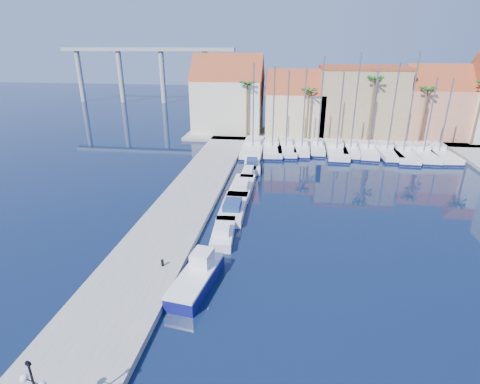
# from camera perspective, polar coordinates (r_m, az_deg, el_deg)

# --- Properties ---
(ground) EXTENTS (260.00, 260.00, 0.00)m
(ground) POSITION_cam_1_polar(r_m,az_deg,el_deg) (25.85, 3.40, -15.29)
(ground) COLOR black
(ground) RESTS_ON ground
(quay_west) EXTENTS (6.00, 77.00, 0.50)m
(quay_west) POSITION_cam_1_polar(r_m,az_deg,el_deg) (38.78, -8.34, -1.74)
(quay_west) COLOR gray
(quay_west) RESTS_ON ground
(shore_north) EXTENTS (54.00, 16.00, 0.50)m
(shore_north) POSITION_cam_1_polar(r_m,az_deg,el_deg) (70.83, 14.76, 8.56)
(shore_north) COLOR gray
(shore_north) RESTS_ON ground
(bollard) EXTENTS (0.20, 0.20, 0.50)m
(bollard) POSITION_cam_1_polar(r_m,az_deg,el_deg) (28.12, -11.72, -10.52)
(bollard) COLOR black
(bollard) RESTS_ON quay_west
(fishing_boat) EXTENTS (2.88, 6.25, 2.11)m
(fishing_boat) POSITION_cam_1_polar(r_m,az_deg,el_deg) (26.36, -6.55, -12.71)
(fishing_boat) COLOR navy
(fishing_boat) RESTS_ON ground
(motorboat_west_0) EXTENTS (2.12, 5.53, 1.40)m
(motorboat_west_0) POSITION_cam_1_polar(r_m,az_deg,el_deg) (32.11, -2.57, -6.21)
(motorboat_west_0) COLOR white
(motorboat_west_0) RESTS_ON ground
(motorboat_west_1) EXTENTS (2.42, 7.24, 1.40)m
(motorboat_west_1) POSITION_cam_1_polar(r_m,az_deg,el_deg) (36.80, -1.04, -2.39)
(motorboat_west_1) COLOR white
(motorboat_west_1) RESTS_ON ground
(motorboat_west_2) EXTENTS (2.42, 7.26, 1.40)m
(motorboat_west_2) POSITION_cam_1_polar(r_m,az_deg,el_deg) (41.99, 0.25, 0.75)
(motorboat_west_2) COLOR white
(motorboat_west_2) RESTS_ON ground
(motorboat_west_3) EXTENTS (1.68, 5.07, 1.40)m
(motorboat_west_3) POSITION_cam_1_polar(r_m,az_deg,el_deg) (46.65, 1.35, 2.93)
(motorboat_west_3) COLOR white
(motorboat_west_3) RESTS_ON ground
(motorboat_west_4) EXTENTS (2.67, 6.64, 1.40)m
(motorboat_west_4) POSITION_cam_1_polar(r_m,az_deg,el_deg) (50.07, 1.87, 4.25)
(motorboat_west_4) COLOR white
(motorboat_west_4) RESTS_ON ground
(sailboat_0) EXTENTS (3.36, 11.96, 12.99)m
(sailboat_0) POSITION_cam_1_polar(r_m,az_deg,el_deg) (58.29, 2.02, 6.84)
(sailboat_0) COLOR white
(sailboat_0) RESTS_ON ground
(sailboat_1) EXTENTS (3.50, 10.69, 12.49)m
(sailboat_1) POSITION_cam_1_polar(r_m,az_deg,el_deg) (58.23, 4.94, 6.77)
(sailboat_1) COLOR white
(sailboat_1) RESTS_ON ground
(sailboat_2) EXTENTS (3.60, 10.57, 11.97)m
(sailboat_2) POSITION_cam_1_polar(r_m,az_deg,el_deg) (58.72, 6.95, 6.81)
(sailboat_2) COLOR white
(sailboat_2) RESTS_ON ground
(sailboat_3) EXTENTS (2.63, 8.94, 12.21)m
(sailboat_3) POSITION_cam_1_polar(r_m,az_deg,el_deg) (58.66, 9.41, 6.69)
(sailboat_3) COLOR white
(sailboat_3) RESTS_ON ground
(sailboat_4) EXTENTS (2.37, 8.16, 13.89)m
(sailboat_4) POSITION_cam_1_polar(r_m,az_deg,el_deg) (59.35, 11.70, 6.76)
(sailboat_4) COLOR white
(sailboat_4) RESTS_ON ground
(sailboat_5) EXTENTS (3.16, 11.27, 11.85)m
(sailboat_5) POSITION_cam_1_polar(r_m,az_deg,el_deg) (58.76, 14.43, 6.28)
(sailboat_5) COLOR white
(sailboat_5) RESTS_ON ground
(sailboat_6) EXTENTS (3.14, 9.23, 14.47)m
(sailboat_6) POSITION_cam_1_polar(r_m,az_deg,el_deg) (59.56, 16.45, 6.35)
(sailboat_6) COLOR white
(sailboat_6) RESTS_ON ground
(sailboat_7) EXTENTS (3.34, 9.72, 12.35)m
(sailboat_7) POSITION_cam_1_polar(r_m,az_deg,el_deg) (59.82, 18.86, 6.09)
(sailboat_7) COLOR white
(sailboat_7) RESTS_ON ground
(sailboat_8) EXTENTS (2.99, 10.22, 13.21)m
(sailboat_8) POSITION_cam_1_polar(r_m,az_deg,el_deg) (60.36, 21.34, 5.90)
(sailboat_8) COLOR white
(sailboat_8) RESTS_ON ground
(sailboat_9) EXTENTS (3.35, 10.88, 14.65)m
(sailboat_9) POSITION_cam_1_polar(r_m,az_deg,el_deg) (60.39, 23.49, 5.60)
(sailboat_9) COLOR white
(sailboat_9) RESTS_ON ground
(sailboat_10) EXTENTS (3.08, 10.34, 11.25)m
(sailboat_10) POSITION_cam_1_polar(r_m,az_deg,el_deg) (61.49, 26.01, 5.42)
(sailboat_10) COLOR white
(sailboat_10) RESTS_ON ground
(sailboat_11) EXTENTS (3.72, 10.93, 11.13)m
(sailboat_11) POSITION_cam_1_polar(r_m,az_deg,el_deg) (62.61, 27.80, 5.37)
(sailboat_11) COLOR white
(sailboat_11) RESTS_ON ground
(building_0) EXTENTS (12.30, 9.00, 13.50)m
(building_0) POSITION_cam_1_polar(r_m,az_deg,el_deg) (69.14, -1.80, 14.24)
(building_0) COLOR beige
(building_0) RESTS_ON shore_north
(building_1) EXTENTS (10.30, 8.00, 11.00)m
(building_1) POSITION_cam_1_polar(r_m,az_deg,el_deg) (68.38, 8.44, 12.90)
(building_1) COLOR #C1B188
(building_1) RESTS_ON shore_north
(building_2) EXTENTS (14.20, 10.20, 11.50)m
(building_2) POSITION_cam_1_polar(r_m,az_deg,el_deg) (70.21, 17.73, 13.15)
(building_2) COLOR #9C7F60
(building_2) RESTS_ON shore_north
(building_3) EXTENTS (10.30, 8.00, 12.00)m
(building_3) POSITION_cam_1_polar(r_m,az_deg,el_deg) (72.29, 27.40, 11.68)
(building_3) COLOR tan
(building_3) RESTS_ON shore_north
(palm_0) EXTENTS (2.60, 2.60, 10.15)m
(palm_0) POSITION_cam_1_polar(r_m,az_deg,el_deg) (63.36, 1.11, 15.88)
(palm_0) COLOR brown
(palm_0) RESTS_ON shore_north
(palm_1) EXTENTS (2.60, 2.60, 9.15)m
(palm_1) POSITION_cam_1_polar(r_m,az_deg,el_deg) (63.10, 10.47, 14.65)
(palm_1) COLOR brown
(palm_1) RESTS_ON shore_north
(palm_2) EXTENTS (2.60, 2.60, 11.15)m
(palm_2) POSITION_cam_1_polar(r_m,az_deg,el_deg) (64.12, 19.88, 15.57)
(palm_2) COLOR brown
(palm_2) RESTS_ON shore_north
(palm_3) EXTENTS (2.60, 2.60, 9.65)m
(palm_3) POSITION_cam_1_polar(r_m,az_deg,el_deg) (66.30, 26.67, 13.52)
(palm_3) COLOR brown
(palm_3) RESTS_ON shore_north
(viaduct) EXTENTS (48.00, 2.20, 14.45)m
(viaduct) POSITION_cam_1_polar(r_m,az_deg,el_deg) (110.39, -14.48, 18.36)
(viaduct) COLOR #9E9E99
(viaduct) RESTS_ON ground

